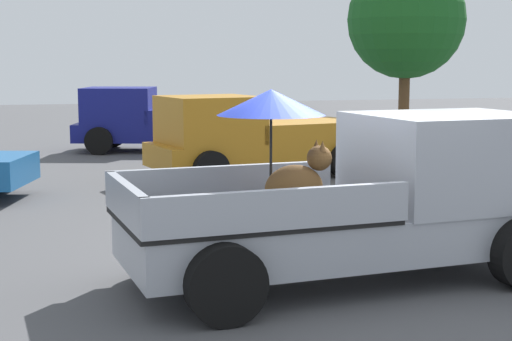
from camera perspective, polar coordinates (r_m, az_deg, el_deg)
ground_plane at (r=9.12m, az=6.39°, el=-8.04°), size 80.00×80.00×0.00m
pickup_truck_main at (r=9.11m, az=9.04°, el=-1.88°), size 5.19×2.58×2.22m
pickup_truck_red at (r=16.87m, az=-0.34°, el=2.42°), size 5.06×2.89×1.80m
pickup_truck_far at (r=22.18m, az=-7.49°, el=3.69°), size 5.11×3.20×1.80m
tree_by_lot at (r=23.30m, az=10.98°, el=10.81°), size 3.42×3.42×5.44m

